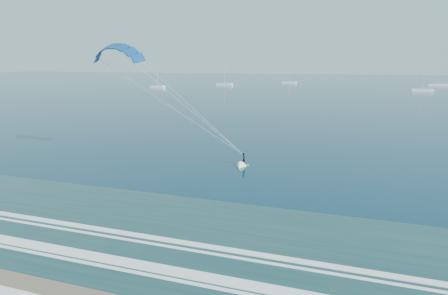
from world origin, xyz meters
TOP-DOWN VIEW (x-y plane):
  - kitesurfer_rig at (-9.55, 30.77)m, footprint 21.58×6.30m
  - sailboat_0 at (-89.15, 171.29)m, footprint 7.83×2.40m
  - sailboat_1 at (-64.29, 205.95)m, footprint 9.56×2.40m
  - sailboat_2 at (-32.81, 240.68)m, footprint 9.12×2.40m
  - sailboat_3 at (37.86, 188.35)m, footprint 8.96×2.40m
  - sailboat_4 at (51.57, 238.67)m, footprint 9.93×2.40m

SIDE VIEW (x-z plane):
  - sailboat_0 at x=-89.15m, z-range -4.71..6.06m
  - sailboat_2 at x=-32.81m, z-range -5.44..6.81m
  - sailboat_3 at x=37.86m, z-range -5.51..6.89m
  - sailboat_1 at x=-64.29m, z-range -5.82..7.20m
  - sailboat_4 at x=51.57m, z-range -5.98..7.36m
  - kitesurfer_rig at x=-9.55m, z-range 0.13..16.77m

